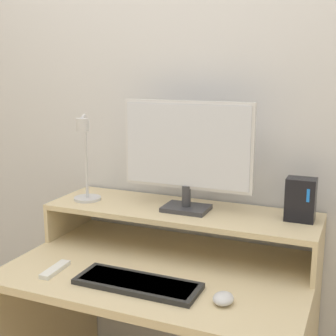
{
  "coord_description": "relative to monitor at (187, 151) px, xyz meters",
  "views": [
    {
      "loc": [
        0.67,
        -1.16,
        1.47
      ],
      "look_at": [
        0.01,
        0.41,
        1.11
      ],
      "focal_mm": 50.0,
      "sensor_mm": 36.0,
      "label": 1
    }
  ],
  "objects": [
    {
      "name": "desk_lamp",
      "position": [
        -0.43,
        -0.07,
        -0.08
      ],
      "size": [
        0.15,
        0.2,
        0.38
      ],
      "color": "silver",
      "rests_on": "monitor_shelf"
    },
    {
      "name": "mouse",
      "position": [
        0.27,
        -0.38,
        -0.4
      ],
      "size": [
        0.07,
        0.08,
        0.04
      ],
      "color": "silver",
      "rests_on": "desk"
    },
    {
      "name": "keyboard",
      "position": [
        -0.04,
        -0.38,
        -0.41
      ],
      "size": [
        0.44,
        0.16,
        0.02
      ],
      "color": "#282828",
      "rests_on": "desk"
    },
    {
      "name": "desk",
      "position": [
        -0.03,
        -0.19,
        -0.64
      ],
      "size": [
        1.12,
        0.74,
        0.73
      ],
      "color": "beige",
      "rests_on": "ground_plane"
    },
    {
      "name": "router_dock",
      "position": [
        0.44,
        0.05,
        -0.16
      ],
      "size": [
        0.11,
        0.08,
        0.17
      ],
      "color": "black",
      "rests_on": "monitor_shelf"
    },
    {
      "name": "wall_back",
      "position": [
        -0.03,
        0.22,
        0.1
      ],
      "size": [
        6.0,
        0.05,
        2.5
      ],
      "color": "silver",
      "rests_on": "ground_plane"
    },
    {
      "name": "monitor_shelf",
      "position": [
        -0.03,
        0.01,
        -0.27
      ],
      "size": [
        1.12,
        0.34,
        0.17
      ],
      "color": "beige",
      "rests_on": "desk"
    },
    {
      "name": "remote_control",
      "position": [
        -0.37,
        -0.39,
        -0.41
      ],
      "size": [
        0.05,
        0.15,
        0.02
      ],
      "color": "white",
      "rests_on": "desk"
    },
    {
      "name": "monitor",
      "position": [
        0.0,
        0.0,
        0.0
      ],
      "size": [
        0.54,
        0.13,
        0.44
      ],
      "color": "#38383D",
      "rests_on": "monitor_shelf"
    }
  ]
}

